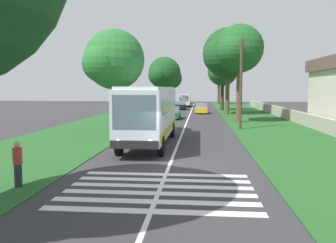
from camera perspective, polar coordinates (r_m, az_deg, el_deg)
name	(u,v)px	position (r m, az deg, el deg)	size (l,w,h in m)	color
ground	(170,164)	(17.07, 0.31, -6.92)	(160.00, 160.00, 0.00)	#333335
grass_verge_left	(96,127)	(33.25, -11.63, -0.95)	(120.00, 8.00, 0.04)	#235623
grass_verge_right	(277,129)	(32.53, 17.22, -1.22)	(120.00, 8.00, 0.04)	#235623
centre_line	(184,129)	(31.86, 2.64, -1.15)	(110.00, 0.16, 0.01)	silver
coach_bus	(150,111)	(22.80, -2.92, 1.64)	(11.16, 2.62, 3.73)	silver
zebra_crossing	(160,190)	(12.92, -1.36, -10.97)	(4.95, 6.80, 0.01)	silver
trailing_car_0	(172,113)	(41.96, 0.71, 1.35)	(4.30, 1.78, 1.43)	#145933
trailing_car_1	(201,109)	(51.28, 5.39, 2.07)	(4.30, 1.78, 1.43)	gold
trailing_car_2	(181,106)	(60.22, 2.07, 2.59)	(4.30, 1.78, 1.43)	black
trailing_minibus_0	(185,99)	(69.16, 2.72, 3.68)	(6.00, 2.14, 2.53)	silver
roadside_tree_left_0	(164,74)	(68.90, -0.72, 7.71)	(7.29, 6.31, 9.66)	#3D2D1E
roadside_tree_left_1	(171,79)	(80.67, 0.53, 6.91)	(5.66, 4.68, 8.18)	#3D2D1E
roadside_tree_left_3	(113,61)	(28.04, -8.85, 9.61)	(5.53, 4.67, 8.15)	brown
roadside_tree_right_0	(219,72)	(80.73, 8.19, 7.93)	(5.15, 4.61, 9.66)	#4C3826
roadside_tree_right_1	(238,50)	(38.18, 11.27, 11.32)	(5.85, 5.04, 10.27)	brown
roadside_tree_right_2	(222,72)	(58.50, 8.71, 7.94)	(5.82, 4.89, 8.84)	#3D2D1E
roadside_tree_right_3	(226,55)	(49.54, 9.44, 10.65)	(8.41, 6.87, 11.83)	brown
utility_pole	(241,83)	(31.50, 11.74, 6.11)	(0.24, 1.40, 7.81)	#473828
roadside_wall	(301,118)	(38.12, 20.70, 0.55)	(70.00, 0.40, 1.20)	#B2A893
pedestrian	(18,163)	(14.08, -23.17, -6.26)	(0.34, 0.34, 1.69)	#26262D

